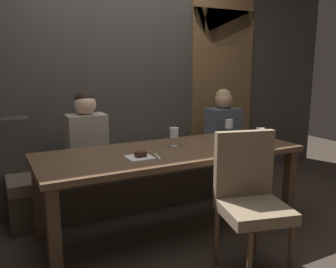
{
  "coord_description": "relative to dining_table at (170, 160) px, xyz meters",
  "views": [
    {
      "loc": [
        -1.35,
        -2.54,
        1.45
      ],
      "look_at": [
        0.06,
        0.16,
        0.84
      ],
      "focal_mm": 37.73,
      "sensor_mm": 36.0,
      "label": 1
    }
  ],
  "objects": [
    {
      "name": "arched_door",
      "position": [
        1.35,
        1.15,
        0.71
      ],
      "size": [
        0.9,
        0.05,
        2.55
      ],
      "color": "brown",
      "rests_on": "ground"
    },
    {
      "name": "chair_near_side",
      "position": [
        0.25,
        -0.72,
        -0.09
      ],
      "size": [
        0.53,
        0.53,
        0.98
      ],
      "color": "brown",
      "rests_on": "ground"
    },
    {
      "name": "wine_glass_near_right",
      "position": [
        0.09,
        0.1,
        0.2
      ],
      "size": [
        0.08,
        0.08,
        0.16
      ],
      "color": "silver",
      "rests_on": "dining_table"
    },
    {
      "name": "dessert_plate",
      "position": [
        -0.33,
        -0.13,
        0.1
      ],
      "size": [
        0.19,
        0.19,
        0.05
      ],
      "color": "white",
      "rests_on": "dining_table"
    },
    {
      "name": "diner_redhead",
      "position": [
        -0.53,
        0.68,
        0.15
      ],
      "size": [
        0.36,
        0.24,
        0.76
      ],
      "color": "#9E9384",
      "rests_on": "banquette_bench"
    },
    {
      "name": "banquette_bench",
      "position": [
        0.0,
        0.7,
        -0.42
      ],
      "size": [
        2.5,
        0.44,
        0.45
      ],
      "color": "#40352A",
      "rests_on": "ground"
    },
    {
      "name": "ground",
      "position": [
        0.0,
        0.0,
        -0.65
      ],
      "size": [
        9.0,
        9.0,
        0.0
      ],
      "primitive_type": "plane",
      "color": "#382D26"
    },
    {
      "name": "wine_glass_end_right",
      "position": [
        0.74,
        -0.26,
        0.2
      ],
      "size": [
        0.08,
        0.08,
        0.16
      ],
      "color": "silver",
      "rests_on": "dining_table"
    },
    {
      "name": "dining_table",
      "position": [
        0.0,
        0.0,
        0.0
      ],
      "size": [
        2.2,
        0.84,
        0.74
      ],
      "color": "#493422",
      "rests_on": "ground"
    },
    {
      "name": "back_wall_tiled",
      "position": [
        0.0,
        1.22,
        0.85
      ],
      "size": [
        6.0,
        0.12,
        3.0
      ],
      "primitive_type": "cube",
      "color": "#423D38",
      "rests_on": "ground"
    },
    {
      "name": "fork_on_table",
      "position": [
        -0.2,
        -0.16,
        0.09
      ],
      "size": [
        0.06,
        0.17,
        0.01
      ],
      "primitive_type": "cube",
      "rotation": [
        0.0,
        0.0,
        -0.25
      ],
      "color": "silver",
      "rests_on": "dining_table"
    },
    {
      "name": "diner_bearded",
      "position": [
        1.05,
        0.69,
        0.14
      ],
      "size": [
        0.36,
        0.24,
        0.72
      ],
      "color": "#4C515B",
      "rests_on": "banquette_bench"
    },
    {
      "name": "wine_glass_far_left",
      "position": [
        0.79,
        0.25,
        0.2
      ],
      "size": [
        0.08,
        0.08,
        0.16
      ],
      "color": "silver",
      "rests_on": "dining_table"
    }
  ]
}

